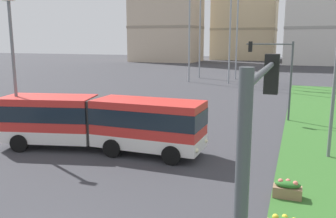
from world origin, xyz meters
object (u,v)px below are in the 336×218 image
object	(u,v)px
car_maroon_sedan	(126,109)
apartment_tower_westcentre	(246,1)
streetlight_left	(14,67)
flower_planter_2	(287,189)
articulated_bus	(101,122)
traffic_light_near_right	(254,185)
traffic_light_far_right	(276,67)

from	to	relation	value
car_maroon_sedan	apartment_tower_westcentre	size ratio (longest dim) A/B	0.12
streetlight_left	apartment_tower_westcentre	world-z (taller)	apartment_tower_westcentre
flower_planter_2	apartment_tower_westcentre	xyz separation A→B (m)	(-16.92, 104.36, 17.83)
flower_planter_2	streetlight_left	bearing A→B (deg)	171.87
car_maroon_sedan	streetlight_left	bearing A→B (deg)	-105.03
articulated_bus	flower_planter_2	size ratio (longest dim) A/B	10.92
car_maroon_sedan	apartment_tower_westcentre	xyz separation A→B (m)	(-4.14, 93.02, 17.51)
flower_planter_2	apartment_tower_westcentre	size ratio (longest dim) A/B	0.03
car_maroon_sedan	traffic_light_near_right	bearing A→B (deg)	-58.69
flower_planter_2	traffic_light_far_right	world-z (taller)	traffic_light_far_right
traffic_light_near_right	articulated_bus	bearing A→B (deg)	128.95
flower_planter_2	apartment_tower_westcentre	bearing A→B (deg)	99.21
flower_planter_2	traffic_light_near_right	world-z (taller)	traffic_light_near_right
car_maroon_sedan	apartment_tower_westcentre	distance (m)	94.74
traffic_light_far_right	traffic_light_near_right	size ratio (longest dim) A/B	1.03
car_maroon_sedan	streetlight_left	world-z (taller)	streetlight_left
articulated_bus	apartment_tower_westcentre	size ratio (longest dim) A/B	0.33
articulated_bus	traffic_light_near_right	distance (m)	15.85
traffic_light_far_right	streetlight_left	size ratio (longest dim) A/B	0.71
car_maroon_sedan	traffic_light_far_right	xyz separation A→B (m)	(11.28, 3.29, 3.42)
flower_planter_2	car_maroon_sedan	bearing A→B (deg)	138.41
articulated_bus	traffic_light_far_right	world-z (taller)	traffic_light_far_right
apartment_tower_westcentre	articulated_bus	bearing A→B (deg)	-86.22
traffic_light_near_right	streetlight_left	size ratio (longest dim) A/B	0.70
articulated_bus	flower_planter_2	bearing A→B (deg)	-17.14
articulated_bus	traffic_light_far_right	size ratio (longest dim) A/B	1.97
streetlight_left	traffic_light_far_right	bearing A→B (deg)	42.20
streetlight_left	articulated_bus	bearing A→B (deg)	11.09
traffic_light_far_right	apartment_tower_westcentre	size ratio (longest dim) A/B	0.17
traffic_light_near_right	traffic_light_far_right	bearing A→B (deg)	92.68
car_maroon_sedan	flower_planter_2	world-z (taller)	car_maroon_sedan
apartment_tower_westcentre	traffic_light_far_right	bearing A→B (deg)	-80.25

